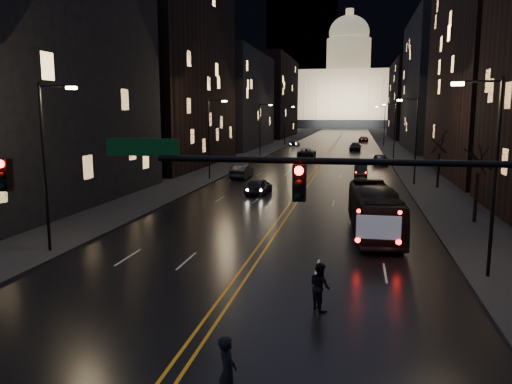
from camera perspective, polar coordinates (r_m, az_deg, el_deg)
The scene contains 36 objects.
ground at distance 16.04m, azimuth -8.55°, elevation -18.82°, with size 900.00×900.00×0.00m, color black.
road at distance 143.57m, azimuth 9.36°, elevation 5.98°, with size 20.00×320.00×0.02m, color black.
sidewalk_left at distance 144.73m, azimuth 3.78°, elevation 6.13°, with size 8.00×320.00×0.16m, color black.
sidewalk_right at distance 143.77m, azimuth 14.97°, elevation 5.82°, with size 8.00×320.00×0.16m, color black.
center_line at distance 143.57m, azimuth 9.36°, elevation 5.98°, with size 0.62×320.00×0.01m, color orange.
building_left_near at distance 43.95m, azimuth -25.63°, elevation 12.81°, with size 12.00×28.00×22.00m, color black.
building_left_mid at distance 72.42m, azimuth -10.06°, elevation 14.11°, with size 12.00×30.00×28.00m, color black.
building_left_far at distance 108.48m, azimuth -2.59°, elevation 10.40°, with size 12.00×34.00×20.00m, color black.
building_left_dist at distance 155.54m, azimuth 1.72°, elevation 10.74°, with size 12.00×40.00×24.00m, color black.
building_right_tall at distance 66.30m, azimuth 26.52°, elevation 18.17°, with size 12.00×30.00×38.00m, color black.
building_right_mid at distance 106.65m, azimuth 20.36°, elevation 11.49°, with size 12.00×34.00×26.00m, color black.
building_right_dist at distance 154.17m, azimuth 17.54°, elevation 9.97°, with size 12.00×40.00×22.00m, color black.
mountain_ridge at distance 399.02m, azimuth 16.98°, elevation 16.99°, with size 520.00×60.00×130.00m, color black.
capitol at distance 263.52m, azimuth 10.41°, elevation 11.04°, with size 90.00×50.00×58.50m.
traffic_signal at distance 13.53m, azimuth 15.14°, elevation -1.34°, with size 17.29×0.45×7.00m.
streetlamp_right_near at distance 24.14m, azimuth 25.30°, elevation 2.52°, with size 2.13×0.25×9.00m.
streetlamp_left_near at distance 28.23m, azimuth -22.76°, elevation 3.51°, with size 2.13×0.25×9.00m.
streetlamp_right_mid at distance 53.67m, azimuth 17.66°, elevation 6.10°, with size 2.13×0.25×9.00m.
streetlamp_left_mid at distance 55.63m, azimuth -5.21°, elevation 6.58°, with size 2.13×0.25×9.00m.
streetlamp_right_far at distance 83.53m, azimuth 15.44°, elevation 7.11°, with size 2.13×0.25×9.00m.
streetlamp_left_far at distance 84.81m, azimuth 0.58°, elevation 7.46°, with size 2.13×0.25×9.00m.
streetlamp_right_dist at distance 113.47m, azimuth 14.38°, elevation 7.59°, with size 2.13×0.25×9.00m.
streetlamp_left_dist at distance 114.41m, azimuth 3.41°, elevation 7.86°, with size 2.13×0.25×9.00m.
tree_right_mid at distance 36.32m, azimuth 24.10°, elevation 3.63°, with size 2.40×2.40×6.65m.
tree_right_far at distance 52.00m, azimuth 20.27°, elevation 5.27°, with size 2.40×2.40×6.65m.
bus at distance 31.63m, azimuth 13.36°, elevation -2.13°, with size 2.46×10.52×2.93m, color black.
oncoming_car_a at distance 46.06m, azimuth 0.30°, elevation 0.71°, with size 1.82×4.52×1.54m, color black.
oncoming_car_b at distance 56.84m, azimuth -1.63°, elevation 2.35°, with size 1.74×4.99×1.64m, color black.
oncoming_car_c at distance 84.24m, azimuth 5.83°, elevation 4.48°, with size 2.63×5.71×1.59m, color black.
oncoming_car_d at distance 112.03m, azimuth 4.40°, elevation 5.57°, with size 1.88×4.62×1.34m, color black.
receding_car_a at distance 59.88m, azimuth 11.87°, elevation 2.39°, with size 1.49×4.27×1.41m, color black.
receding_car_b at distance 73.79m, azimuth 14.03°, elevation 3.63°, with size 1.92×4.77×1.62m, color black.
receding_car_c at distance 100.36m, azimuth 11.27°, elevation 5.09°, with size 2.24×5.52×1.60m, color black.
receding_car_d at distance 132.01m, azimuth 12.19°, elevation 5.94°, with size 2.35×5.09×1.42m, color black.
pedestrian_a at distance 13.36m, azimuth -3.29°, elevation -19.99°, with size 0.72×0.47×1.98m, color black.
pedestrian_b at distance 19.47m, azimuth 7.31°, elevation -10.65°, with size 0.90×0.50×1.86m, color black.
Camera 1 is at (4.96, -13.29, 7.48)m, focal length 35.00 mm.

